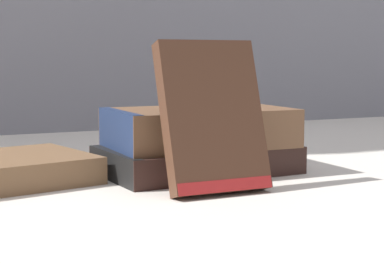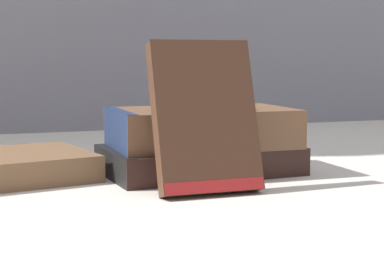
{
  "view_description": "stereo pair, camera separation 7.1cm",
  "coord_description": "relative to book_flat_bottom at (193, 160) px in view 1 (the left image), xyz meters",
  "views": [
    {
      "loc": [
        -0.3,
        -0.65,
        0.13
      ],
      "look_at": [
        -0.0,
        -0.01,
        0.05
      ],
      "focal_mm": 60.0,
      "sensor_mm": 36.0,
      "label": 1
    },
    {
      "loc": [
        -0.24,
        -0.68,
        0.13
      ],
      "look_at": [
        -0.0,
        -0.01,
        0.05
      ],
      "focal_mm": 60.0,
      "sensor_mm": 36.0,
      "label": 2
    }
  ],
  "objects": [
    {
      "name": "book_flat_top",
      "position": [
        0.0,
        -0.0,
        0.04
      ],
      "size": [
        0.21,
        0.13,
        0.05
      ],
      "rotation": [
        0.0,
        0.0,
        -0.01
      ],
      "color": "brown",
      "rests_on": "book_flat_bottom"
    },
    {
      "name": "ground_plane",
      "position": [
        -0.01,
        -0.02,
        -0.02
      ],
      "size": [
        3.0,
        3.0,
        0.0
      ],
      "primitive_type": "plane",
      "color": "silver"
    },
    {
      "name": "book_leaning_front",
      "position": [
        -0.03,
        -0.1,
        0.06
      ],
      "size": [
        0.1,
        0.06,
        0.15
      ],
      "rotation": [
        -0.31,
        0.0,
        0.0
      ],
      "color": "#4C2D1E",
      "rests_on": "ground_plane"
    },
    {
      "name": "pocket_watch",
      "position": [
        0.03,
        -0.03,
        0.06
      ],
      "size": [
        0.06,
        0.06,
        0.01
      ],
      "color": "white",
      "rests_on": "book_flat_top"
    },
    {
      "name": "book_flat_bottom",
      "position": [
        0.0,
        0.0,
        0.0
      ],
      "size": [
        0.23,
        0.14,
        0.03
      ],
      "rotation": [
        0.0,
        0.0,
        0.06
      ],
      "color": "#331E19",
      "rests_on": "ground_plane"
    }
  ]
}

